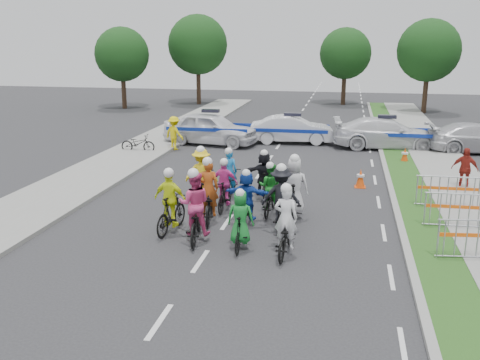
% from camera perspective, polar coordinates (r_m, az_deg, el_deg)
% --- Properties ---
extents(ground, '(90.00, 90.00, 0.00)m').
position_cam_1_polar(ground, '(13.50, -4.25, -8.65)').
color(ground, '#28282B').
rests_on(ground, ground).
extents(curb_right, '(0.20, 60.00, 0.12)m').
position_cam_1_polar(curb_right, '(17.80, 16.33, -3.14)').
color(curb_right, gray).
rests_on(curb_right, ground).
extents(grass_strip, '(1.20, 60.00, 0.11)m').
position_cam_1_polar(grass_strip, '(17.88, 18.57, -3.25)').
color(grass_strip, '#274C18').
rests_on(grass_strip, ground).
extents(sidewalk_right, '(2.40, 60.00, 0.13)m').
position_cam_1_polar(sidewalk_right, '(18.21, 24.20, -3.45)').
color(sidewalk_right, gray).
rests_on(sidewalk_right, ground).
extents(sidewalk_left, '(3.00, 60.00, 0.13)m').
position_cam_1_polar(sidewalk_left, '(20.30, -18.30, -1.08)').
color(sidewalk_left, gray).
rests_on(sidewalk_left, ground).
extents(rider_0, '(0.77, 1.91, 1.91)m').
position_cam_1_polar(rider_0, '(13.72, 4.90, -5.43)').
color(rider_0, black).
rests_on(rider_0, ground).
extents(rider_1, '(0.71, 1.59, 1.67)m').
position_cam_1_polar(rider_1, '(14.01, 0.07, -4.83)').
color(rider_1, black).
rests_on(rider_1, ground).
extents(rider_2, '(1.03, 2.10, 2.06)m').
position_cam_1_polar(rider_2, '(14.62, -4.83, -3.61)').
color(rider_2, black).
rests_on(rider_2, ground).
extents(rider_3, '(1.01, 1.87, 1.92)m').
position_cam_1_polar(rider_3, '(15.29, -7.39, -2.94)').
color(rider_3, black).
rests_on(rider_3, ground).
extents(rider_4, '(1.16, 2.01, 1.99)m').
position_cam_1_polar(rider_4, '(15.41, 4.39, -2.60)').
color(rider_4, black).
rests_on(rider_4, ground).
extents(rider_5, '(1.38, 1.65, 1.71)m').
position_cam_1_polar(rider_5, '(15.79, 0.71, -2.26)').
color(rider_5, black).
rests_on(rider_5, ground).
extents(rider_6, '(1.02, 2.06, 2.01)m').
position_cam_1_polar(rider_6, '(16.17, -3.35, -2.13)').
color(rider_6, black).
rests_on(rider_6, ground).
extents(rider_7, '(0.86, 1.94, 2.04)m').
position_cam_1_polar(rider_7, '(16.41, 5.79, -1.45)').
color(rider_7, black).
rests_on(rider_7, ground).
extents(rider_8, '(0.74, 1.69, 1.70)m').
position_cam_1_polar(rider_8, '(16.83, 3.22, -1.52)').
color(rider_8, black).
rests_on(rider_8, ground).
extents(rider_9, '(0.88, 1.66, 1.74)m').
position_cam_1_polar(rider_9, '(17.14, -1.64, -1.08)').
color(rider_9, black).
rests_on(rider_9, ground).
extents(rider_10, '(1.15, 1.99, 1.96)m').
position_cam_1_polar(rider_10, '(18.01, -4.11, -0.05)').
color(rider_10, black).
rests_on(rider_10, ground).
extents(rider_11, '(1.45, 1.73, 1.77)m').
position_cam_1_polar(rider_11, '(18.27, 2.59, 0.17)').
color(rider_11, black).
rests_on(rider_11, ground).
extents(rider_12, '(0.62, 1.76, 1.79)m').
position_cam_1_polar(rider_12, '(18.55, -1.14, -0.09)').
color(rider_12, black).
rests_on(rider_12, ground).
extents(police_car_0, '(5.18, 2.74, 1.68)m').
position_cam_1_polar(police_car_0, '(28.03, -3.13, 5.52)').
color(police_car_0, white).
rests_on(police_car_0, ground).
extents(police_car_1, '(4.51, 2.00, 1.44)m').
position_cam_1_polar(police_car_1, '(28.53, 5.59, 5.39)').
color(police_car_1, white).
rests_on(police_car_1, ground).
extents(police_car_2, '(5.42, 2.56, 1.53)m').
position_cam_1_polar(police_car_2, '(27.98, 15.31, 4.83)').
color(police_car_2, white).
rests_on(police_car_2, ground).
extents(civilian_sedan, '(5.06, 2.50, 1.41)m').
position_cam_1_polar(civilian_sedan, '(28.40, 24.09, 4.09)').
color(civilian_sedan, silver).
rests_on(civilian_sedan, ground).
extents(spectator_2, '(1.00, 0.63, 1.58)m').
position_cam_1_polar(spectator_2, '(21.03, 22.84, 1.08)').
color(spectator_2, maroon).
rests_on(spectator_2, ground).
extents(marshal_hiviz, '(1.24, 1.02, 1.66)m').
position_cam_1_polar(marshal_hiviz, '(26.82, -7.02, 4.99)').
color(marshal_hiviz, yellow).
rests_on(marshal_hiviz, ground).
extents(barrier_0, '(2.05, 0.75, 1.12)m').
position_cam_1_polar(barrier_0, '(14.42, 24.00, -5.99)').
color(barrier_0, '#A5A8AD').
rests_on(barrier_0, ground).
extents(barrier_1, '(2.02, 0.56, 1.12)m').
position_cam_1_polar(barrier_1, '(16.57, 22.35, -3.19)').
color(barrier_1, '#A5A8AD').
rests_on(barrier_1, ground).
extents(barrier_2, '(2.01, 0.54, 1.12)m').
position_cam_1_polar(barrier_2, '(18.46, 21.25, -1.30)').
color(barrier_2, '#A5A8AD').
rests_on(barrier_2, ground).
extents(cone_0, '(0.40, 0.40, 0.70)m').
position_cam_1_polar(cone_0, '(20.36, 12.73, 0.17)').
color(cone_0, '#F24C0C').
rests_on(cone_0, ground).
extents(cone_1, '(0.40, 0.40, 0.70)m').
position_cam_1_polar(cone_1, '(24.88, 17.17, 2.51)').
color(cone_1, '#F24C0C').
rests_on(cone_1, ground).
extents(parked_bike, '(1.71, 0.66, 0.88)m').
position_cam_1_polar(parked_bike, '(26.51, -10.84, 3.86)').
color(parked_bike, black).
rests_on(parked_bike, ground).
extents(tree_0, '(4.20, 4.20, 6.30)m').
position_cam_1_polar(tree_0, '(43.55, -12.49, 12.94)').
color(tree_0, '#382619').
rests_on(tree_0, ground).
extents(tree_1, '(4.55, 4.55, 6.82)m').
position_cam_1_polar(tree_1, '(42.29, 19.50, 12.89)').
color(tree_1, '#382619').
rests_on(tree_1, ground).
extents(tree_3, '(4.90, 4.90, 7.35)m').
position_cam_1_polar(tree_3, '(45.63, -4.52, 14.19)').
color(tree_3, '#382619').
rests_on(tree_3, ground).
extents(tree_4, '(4.20, 4.20, 6.30)m').
position_cam_1_polar(tree_4, '(45.92, 11.17, 13.09)').
color(tree_4, '#382619').
rests_on(tree_4, ground).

